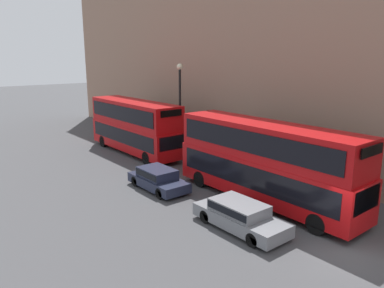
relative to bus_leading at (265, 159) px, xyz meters
The scene contains 7 objects.
ground_plane 6.58m from the bus_leading, 105.16° to the right, with size 200.00×200.00×0.00m, color #424244.
bus_leading is the anchor object (origin of this frame).
bus_second_in_queue 13.75m from the bus_leading, 90.00° to the left, with size 2.59×10.38×4.30m.
car_dark_sedan 4.09m from the bus_leading, 156.74° to the right, with size 1.86×4.74×1.29m.
car_hatchback 6.57m from the bus_leading, 122.47° to the left, with size 1.81×4.21×1.28m.
street_lamp 10.08m from the bus_leading, 80.47° to the left, with size 0.44×0.44×7.30m.
pedestrian 6.27m from the bus_leading, 65.43° to the left, with size 0.36×0.36×1.76m.
Camera 1 is at (-13.63, -6.68, 7.88)m, focal length 35.00 mm.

